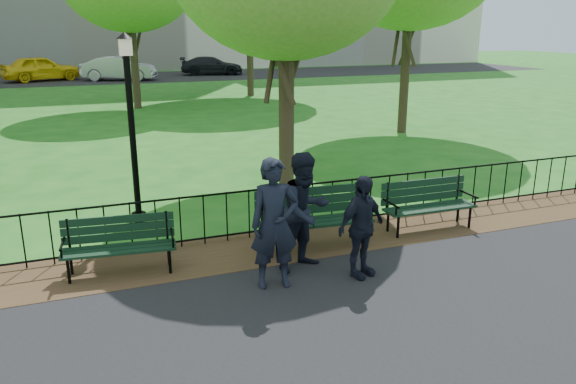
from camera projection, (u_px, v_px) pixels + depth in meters
name	position (u px, v px, depth m)	size (l,w,h in m)	color
ground	(304.00, 283.00, 8.19)	(120.00, 120.00, 0.00)	#1C5E18
dirt_strip	(270.00, 246.00, 9.53)	(60.00, 1.60, 0.01)	#372316
far_street	(112.00, 78.00, 39.48)	(70.00, 9.00, 0.01)	black
iron_fence	(260.00, 210.00, 9.84)	(24.06, 0.06, 1.00)	black
park_bench_main	(299.00, 212.00, 9.21)	(1.97, 0.75, 1.10)	black
park_bench_left_a	(119.00, 239.00, 8.41)	(1.70, 0.70, 0.94)	black
park_bench_right_a	(427.00, 199.00, 10.24)	(1.75, 0.57, 0.99)	black
lamppost	(131.00, 122.00, 10.28)	(0.31, 0.31, 3.50)	black
person_left	(275.00, 224.00, 7.84)	(0.69, 0.45, 1.88)	black
person_mid	(305.00, 211.00, 8.46)	(0.89, 0.46, 1.82)	black
person_right	(361.00, 227.00, 8.21)	(0.91, 0.37, 1.55)	black
taxi	(41.00, 68.00, 37.28)	(1.96, 4.88, 1.66)	yellow
sedan_silver	(119.00, 68.00, 37.69)	(1.69, 4.86, 1.60)	#A6A9AD
sedan_dark	(212.00, 66.00, 42.00)	(1.87, 4.60, 1.33)	black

